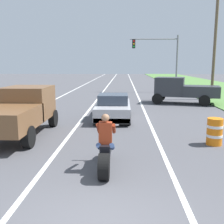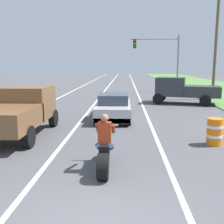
% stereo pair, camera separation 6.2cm
% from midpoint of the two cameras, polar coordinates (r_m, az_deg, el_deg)
% --- Properties ---
extents(lane_stripe_left_solid, '(0.14, 120.00, 0.01)m').
position_cam_midpoint_polar(lane_stripe_left_solid, '(25.05, -11.10, 3.27)').
color(lane_stripe_left_solid, white).
rests_on(lane_stripe_left_solid, ground).
extents(lane_stripe_right_solid, '(0.14, 120.00, 0.01)m').
position_cam_midpoint_polar(lane_stripe_right_solid, '(24.38, 5.61, 3.23)').
color(lane_stripe_right_solid, white).
rests_on(lane_stripe_right_solid, ground).
extents(lane_stripe_centre_dashed, '(0.14, 120.00, 0.01)m').
position_cam_midpoint_polar(lane_stripe_centre_dashed, '(24.45, -2.86, 3.29)').
color(lane_stripe_centre_dashed, white).
rests_on(lane_stripe_centre_dashed, ground).
extents(motorcycle_with_rider, '(0.70, 2.21, 1.62)m').
position_cam_midpoint_polar(motorcycle_with_rider, '(7.42, -1.65, -8.23)').
color(motorcycle_with_rider, black).
rests_on(motorcycle_with_rider, ground).
extents(sports_car_silver, '(1.84, 4.30, 1.37)m').
position_cam_midpoint_polar(sports_car_silver, '(14.45, 0.15, 1.00)').
color(sports_car_silver, '#B7B7BC').
rests_on(sports_car_silver, ground).
extents(pickup_truck_left_lane_brown, '(2.02, 4.80, 1.98)m').
position_cam_midpoint_polar(pickup_truck_left_lane_brown, '(11.54, -19.24, 0.50)').
color(pickup_truck_left_lane_brown, brown).
rests_on(pickup_truck_left_lane_brown, ground).
extents(pickup_truck_right_shoulder_dark_grey, '(5.14, 3.14, 1.98)m').
position_cam_midpoint_polar(pickup_truck_right_shoulder_dark_grey, '(20.79, 14.81, 4.80)').
color(pickup_truck_right_shoulder_dark_grey, '#2D3035').
rests_on(pickup_truck_right_shoulder_dark_grey, ground).
extents(traffic_light_mast_near, '(5.12, 0.34, 6.00)m').
position_cam_midpoint_polar(traffic_light_mast_near, '(29.31, 10.67, 12.16)').
color(traffic_light_mast_near, gray).
rests_on(traffic_light_mast_near, ground).
extents(utility_pole_roadside, '(0.24, 0.24, 8.78)m').
position_cam_midpoint_polar(utility_pole_roadside, '(24.14, 21.20, 12.97)').
color(utility_pole_roadside, brown).
rests_on(utility_pole_roadside, ground).
extents(construction_barrel_nearest, '(0.58, 0.58, 1.00)m').
position_cam_midpoint_polar(construction_barrel_nearest, '(10.47, 21.08, -3.94)').
color(construction_barrel_nearest, orange).
rests_on(construction_barrel_nearest, ground).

